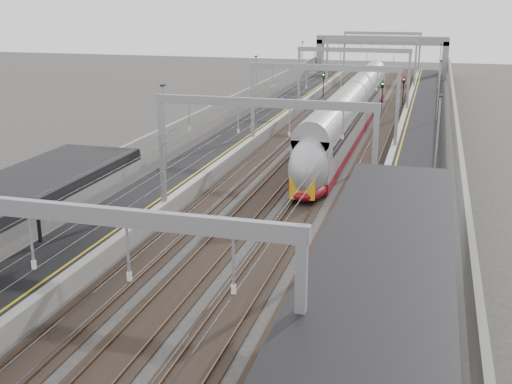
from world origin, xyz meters
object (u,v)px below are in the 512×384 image
Objects in this scene: train at (349,117)px; signal_green at (323,81)px; bench at (380,291)px; overbridge at (382,46)px.

train reaches higher than signal_green.
train is 25.43m from signal_green.
bench is 0.57× the size of signal_green.
signal_green is at bearing 101.86° from bench.
overbridge reaches higher than bench.
overbridge reaches higher than train.
train reaches higher than bench.
signal_green is at bearing 105.28° from train.
train is at bearing 99.53° from bench.
signal_green reaches higher than bench.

